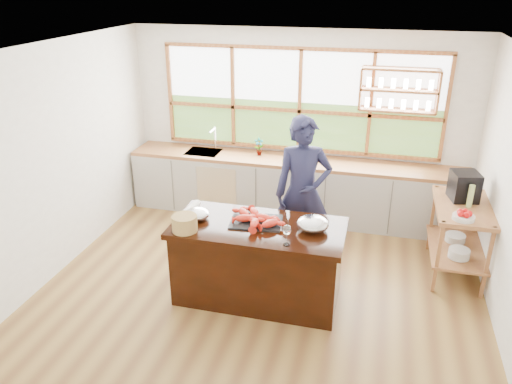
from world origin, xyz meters
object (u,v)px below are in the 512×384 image
(cook, at_px, (303,192))
(espresso_machine, at_px, (464,186))
(wicker_basket, at_px, (185,223))
(island, at_px, (258,262))

(cook, distance_m, espresso_machine, 1.90)
(espresso_machine, bearing_deg, wicker_basket, -163.73)
(island, bearing_deg, espresso_machine, 30.18)
(wicker_basket, bearing_deg, cook, 48.94)
(cook, xyz_separation_m, espresso_machine, (1.86, 0.37, 0.13))
(island, bearing_deg, cook, 70.01)
(cook, bearing_deg, island, -125.47)
(island, height_order, wicker_basket, wicker_basket)
(island, relative_size, cook, 0.98)
(island, relative_size, espresso_machine, 5.45)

